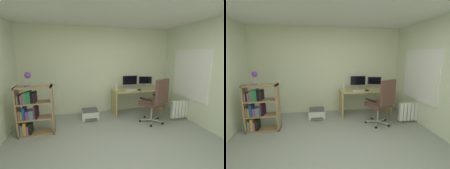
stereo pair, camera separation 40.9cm
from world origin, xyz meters
The scene contains 15 objects.
ground_plane centered at (0.00, 0.00, -0.01)m, with size 4.44×4.90×0.02m, color gray.
wall_back centered at (0.00, 2.50, 1.27)m, with size 4.44×0.10×2.54m, color beige.
window_pane centered at (2.22, 1.29, 1.23)m, with size 0.01×1.18×1.20m, color white.
window_frame centered at (2.21, 1.29, 1.23)m, with size 0.02×1.26×1.28m, color white.
desk centered at (1.04, 2.03, 0.54)m, with size 1.44×0.57×0.74m.
monitor_main centered at (0.86, 2.18, 0.98)m, with size 0.48×0.18×0.40m.
monitor_secondary centered at (1.37, 2.18, 0.96)m, with size 0.42×0.18×0.36m.
keyboard centered at (0.81, 1.92, 0.75)m, with size 0.34×0.13×0.02m, color silver.
computer_mouse centered at (1.05, 1.89, 0.76)m, with size 0.06×0.10×0.03m, color black.
desktop_speaker centered at (0.44, 2.13, 0.82)m, with size 0.07×0.07×0.17m, color silver.
office_chair centered at (1.21, 1.23, 0.64)m, with size 0.68×0.71×1.17m.
bookshelf centered at (-1.69, 1.40, 0.54)m, with size 0.73×0.30×1.09m.
desk_lamp centered at (-1.71, 1.40, 1.31)m, with size 0.14×0.13×0.30m.
printer centered at (-0.37, 1.98, 0.12)m, with size 0.45×0.50×0.25m.
radiator centered at (2.12, 1.29, 0.29)m, with size 0.78×0.10×0.47m.
Camera 1 is at (-0.80, -2.16, 1.74)m, focal length 24.98 mm.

